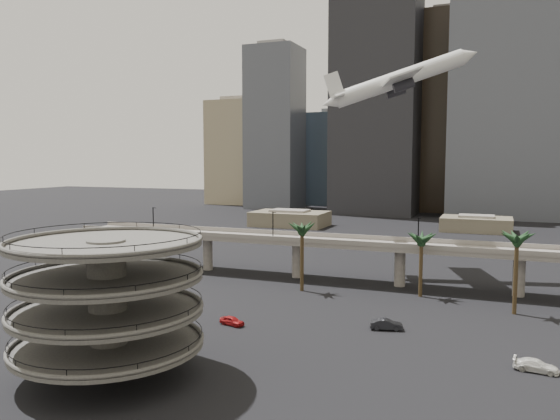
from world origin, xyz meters
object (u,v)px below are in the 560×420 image
at_px(airborne_jet, 398,80).
at_px(car_c, 536,366).
at_px(car_a, 232,321).
at_px(car_b, 386,324).
at_px(parking_ramp, 107,294).
at_px(overpass, 347,247).

distance_m(airborne_jet, car_c, 73.68).
xyz_separation_m(car_a, car_b, (22.54, 6.65, 0.10)).
xyz_separation_m(parking_ramp, car_b, (26.97, 29.73, -9.03)).
bearing_deg(overpass, car_b, -64.48).
bearing_deg(parking_ramp, airborne_jet, 74.74).
height_order(parking_ramp, car_a, parking_ramp).
distance_m(overpass, car_c, 51.86).
distance_m(parking_ramp, car_b, 41.14).
xyz_separation_m(parking_ramp, airborne_jet, (20.28, 74.36, 33.29)).
relative_size(car_b, car_c, 0.96).
xyz_separation_m(parking_ramp, overpass, (13.00, 59.00, -2.50)).
height_order(airborne_jet, car_b, airborne_jet).
xyz_separation_m(airborne_jet, car_b, (6.69, -44.63, -42.32)).
distance_m(car_a, car_b, 23.50).
height_order(car_a, car_b, car_b).
bearing_deg(car_c, car_a, 92.04).
bearing_deg(car_a, car_b, -59.46).
relative_size(parking_ramp, airborne_jet, 0.64).
bearing_deg(airborne_jet, car_a, -125.30).
height_order(overpass, car_b, overpass).
bearing_deg(car_b, overpass, 10.90).
bearing_deg(airborne_jet, car_c, -82.00).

